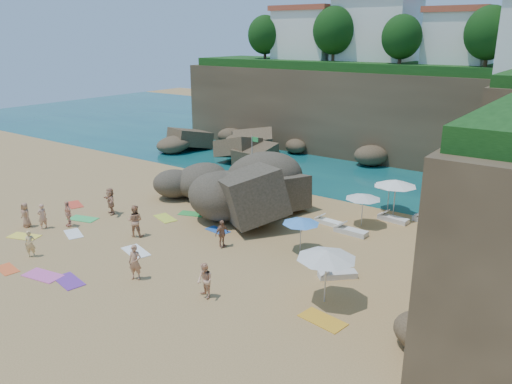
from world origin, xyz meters
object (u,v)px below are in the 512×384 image
Objects in this scene: parasol_0 at (248,170)px; person_stand_6 at (42,216)px; lounger_0 at (273,190)px; person_stand_1 at (135,221)px; flag_pole at (253,151)px; person_stand_5 at (262,174)px; person_stand_0 at (30,244)px; person_stand_4 at (441,259)px; rock_outcrop at (227,203)px; person_stand_3 at (222,234)px; person_stand_2 at (241,177)px; parasol_2 at (396,183)px; parasol_1 at (363,196)px.

person_stand_6 is (-6.11, -12.62, -1.12)m from parasol_0.
lounger_0 is 11.93m from person_stand_1.
person_stand_1 is (2.05, -14.40, -1.22)m from flag_pole.
person_stand_5 is (-1.95, 1.29, 0.66)m from lounger_0.
person_stand_0 is (-0.26, -19.55, -1.44)m from flag_pole.
person_stand_4 is (15.26, -4.81, -1.01)m from parasol_0.
person_stand_1 is 1.23× the size of person_stand_6.
person_stand_6 is (-21.37, -7.81, -0.11)m from person_stand_4.
rock_outcrop reaches higher than person_stand_4.
person_stand_5 is (-5.28, 11.32, 0.01)m from person_stand_3.
person_stand_6 is (-3.19, 2.69, 0.05)m from person_stand_0.
person_stand_2 is at bearing -172.08° from lounger_0.
parasol_2 reaches higher than person_stand_5.
parasol_2 is at bearing -156.59° from person_stand_2.
lounger_0 is at bearing -179.20° from parasol_2.
person_stand_0 is at bearing -102.69° from rock_outcrop.
person_stand_0 is at bearing -100.80° from parasol_0.
flag_pole is 2.19× the size of person_stand_6.
parasol_2 reaches higher than parasol_1.
person_stand_3 is at bearing -97.24° from person_stand_5.
parasol_0 is 0.83× the size of parasol_2.
parasol_1 is 8.76m from lounger_0.
person_stand_5 is at bearing -116.86° from person_stand_1.
parasol_2 is (10.36, 1.75, 0.39)m from parasol_0.
rock_outcrop is 5.50m from person_stand_5.
person_stand_0 is 4.17m from person_stand_6.
lounger_0 is at bearing 27.59° from person_stand_3.
flag_pole reaches higher than lounger_0.
lounger_0 is at bearing 31.40° from person_stand_0.
parasol_0 is at bearing -169.17° from person_stand_4.
person_stand_1 is (2.31, 5.15, 0.22)m from person_stand_0.
parasol_0 is at bearing -170.42° from parasol_2.
rock_outcrop is 3.40× the size of parasol_2.
person_stand_2 is (1.30, 16.51, 0.04)m from person_stand_0.
parasol_1 is 19.46m from person_stand_6.
person_stand_5 reaches higher than person_stand_2.
parasol_0 is 15.63m from person_stand_0.
person_stand_0 is 0.82× the size of person_stand_4.
parasol_1 is at bearing 132.54° from person_stand_6.
parasol_0 is at bearing -106.22° from person_stand_5.
parasol_1 reaches higher than person_stand_6.
person_stand_5 reaches higher than lounger_0.
person_stand_5 is at bearing -93.66° from person_stand_2.
parasol_0 is 3.22m from person_stand_5.
parasol_2 is 1.80× the size of person_stand_0.
flag_pole is 20.12m from person_stand_4.
person_stand_1 is at bearing -133.05° from person_stand_4.
parasol_0 is 10.22m from person_stand_1.
person_stand_2 is 0.99× the size of person_stand_6.
rock_outcrop reaches higher than person_stand_6.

